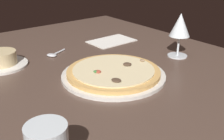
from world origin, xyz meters
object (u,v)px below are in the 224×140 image
Objects in this scene: ramekin_on_saucer at (1,60)px; spoon at (53,54)px; wine_glass_near at (180,27)px; pizza_main at (114,73)px; paper_menu at (112,41)px.

spoon is (-1.41, -18.39, -1.64)cm from ramekin_on_saucer.
wine_glass_near reaches higher than spoon.
pizza_main is at bearing 89.56° from wine_glass_near.
wine_glass_near is at bearing -119.29° from ramekin_on_saucer.
spoon is at bearing 90.04° from paper_menu.
pizza_main is 1.69× the size of paper_menu.
wine_glass_near reaches higher than ramekin_on_saucer.
pizza_main is at bearing 141.62° from paper_menu.
spoon is at bearing -94.38° from ramekin_on_saucer.
pizza_main reaches higher than spoon.
paper_menu is 27.96cm from spoon.
wine_glass_near is at bearing -166.51° from paper_menu.
wine_glass_near is (-0.23, -29.94, 9.86)cm from pizza_main.
pizza_main is at bearing -168.73° from spoon.
paper_menu is at bearing -37.23° from pizza_main.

